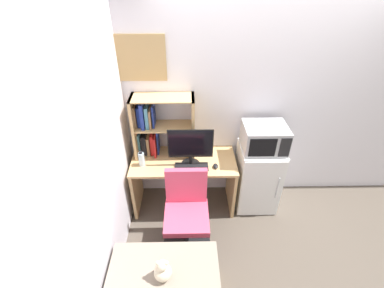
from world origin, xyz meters
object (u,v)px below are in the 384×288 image
Objects in this scene: computer_mouse at (216,166)px; water_bottle at (142,159)px; mini_fridge at (257,177)px; teddy_bear at (163,271)px; microwave at (264,138)px; wall_corkboard at (139,58)px; hutch_bookshelf at (155,126)px; monitor at (190,146)px; keyboard at (192,167)px; desk_chair at (187,216)px.

computer_mouse is 0.85m from water_bottle.
mini_fridge is 1.70m from teddy_bear.
teddy_bear is (0.32, -1.21, -0.21)m from water_bottle.
microwave is 1.61m from wall_corkboard.
hutch_bookshelf is at bearing 172.85° from mini_fridge.
monitor is 0.25m from keyboard.
hutch_bookshelf is at bearing 172.99° from microwave.
computer_mouse is (0.69, -0.31, -0.36)m from hutch_bookshelf.
mini_fridge is (0.84, 0.09, -0.55)m from monitor.
desk_chair is (-0.89, -0.57, -0.04)m from mini_fridge.
desk_chair is (0.36, -0.73, -0.71)m from hutch_bookshelf.
monitor reaches higher than microwave.
microwave reaches higher than teddy_bear.
computer_mouse is 0.46× the size of water_bottle.
hutch_bookshelf is at bearing 144.06° from keyboard.
microwave is at bearing 3.86° from water_bottle.
microwave is at bearing 89.99° from mini_fridge.
keyboard is at bearing -170.02° from mini_fridge.
hutch_bookshelf is 0.76m from wall_corkboard.
keyboard is at bearing 81.88° from desk_chair.
desk_chair is (-0.34, -0.42, -0.35)m from computer_mouse.
monitor is at bearing 168.04° from computer_mouse.
water_bottle is 0.34× the size of wall_corkboard.
mini_fridge is (1.24, -0.16, -0.67)m from hutch_bookshelf.
teddy_bear is at bearing -75.31° from water_bottle.
keyboard is at bearing -79.76° from monitor.
desk_chair reaches higher than keyboard.
hutch_bookshelf reaches higher than computer_mouse.
monitor is at bearing -173.68° from microwave.
monitor reaches higher than teddy_bear.
teddy_bear is at bearing -104.58° from desk_chair.
teddy_bear is (-1.08, -1.30, 0.17)m from mini_fridge.
water_bottle is (-0.56, -0.00, -0.17)m from monitor.
computer_mouse is (0.27, -0.00, 0.01)m from keyboard.
microwave is (0.84, 0.09, 0.04)m from monitor.
monitor is 1.29m from teddy_bear.
hutch_bookshelf is 1.26m from microwave.
mini_fridge is (1.40, 0.09, -0.38)m from water_bottle.
wall_corkboard is (0.03, 0.37, 1.03)m from water_bottle.
microwave is (1.40, 0.09, 0.21)m from water_bottle.
hutch_bookshelf is 1.42m from mini_fridge.
teddy_bear is at bearing -114.52° from computer_mouse.
keyboard is 0.89m from mini_fridge.
mini_fridge is 1.59× the size of wall_corkboard.
microwave is (0.83, 0.15, 0.29)m from keyboard.
mini_fridge is 0.95× the size of desk_chair.
monitor is at bearing 84.00° from desk_chair.
computer_mouse is at bearing -0.93° from keyboard.
teddy_bear is at bearing -129.57° from microwave.
hutch_bookshelf reaches higher than desk_chair.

